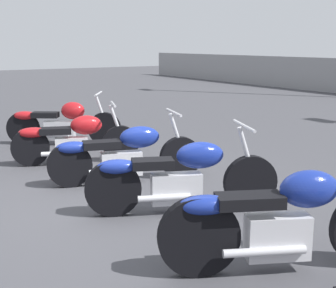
{
  "coord_description": "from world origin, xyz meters",
  "views": [
    {
      "loc": [
        4.79,
        -2.26,
        1.87
      ],
      "look_at": [
        0.0,
        0.78,
        0.65
      ],
      "focal_mm": 50.0,
      "sensor_mm": 36.0,
      "label": 1
    }
  ],
  "objects_px": {
    "motorcycle_slot_2": "(123,154)",
    "motorcycle_slot_3": "(180,176)",
    "motorcycle_slot_0": "(61,123)",
    "motorcycle_slot_1": "(73,139)",
    "motorcycle_slot_4": "(282,220)"
  },
  "relations": [
    {
      "from": "motorcycle_slot_0",
      "to": "motorcycle_slot_3",
      "type": "bearing_deg",
      "value": 31.84
    },
    {
      "from": "motorcycle_slot_0",
      "to": "motorcycle_slot_3",
      "type": "distance_m",
      "value": 4.2
    },
    {
      "from": "motorcycle_slot_1",
      "to": "motorcycle_slot_3",
      "type": "relative_size",
      "value": 0.92
    },
    {
      "from": "motorcycle_slot_1",
      "to": "motorcycle_slot_2",
      "type": "height_order",
      "value": "motorcycle_slot_2"
    },
    {
      "from": "motorcycle_slot_3",
      "to": "motorcycle_slot_4",
      "type": "bearing_deg",
      "value": 20.79
    },
    {
      "from": "motorcycle_slot_1",
      "to": "motorcycle_slot_4",
      "type": "distance_m",
      "value": 4.34
    },
    {
      "from": "motorcycle_slot_0",
      "to": "motorcycle_slot_4",
      "type": "xyz_separation_m",
      "value": [
        5.82,
        -0.2,
        0.04
      ]
    },
    {
      "from": "motorcycle_slot_2",
      "to": "motorcycle_slot_3",
      "type": "relative_size",
      "value": 1.01
    },
    {
      "from": "motorcycle_slot_0",
      "to": "motorcycle_slot_1",
      "type": "bearing_deg",
      "value": 20.85
    },
    {
      "from": "motorcycle_slot_0",
      "to": "motorcycle_slot_3",
      "type": "height_order",
      "value": "motorcycle_slot_3"
    },
    {
      "from": "motorcycle_slot_1",
      "to": "motorcycle_slot_3",
      "type": "xyz_separation_m",
      "value": [
        2.71,
        0.2,
        0.02
      ]
    },
    {
      "from": "motorcycle_slot_0",
      "to": "motorcycle_slot_4",
      "type": "relative_size",
      "value": 0.93
    },
    {
      "from": "motorcycle_slot_4",
      "to": "motorcycle_slot_0",
      "type": "bearing_deg",
      "value": -156.72
    },
    {
      "from": "motorcycle_slot_2",
      "to": "motorcycle_slot_0",
      "type": "bearing_deg",
      "value": -166.41
    },
    {
      "from": "motorcycle_slot_2",
      "to": "motorcycle_slot_3",
      "type": "height_order",
      "value": "motorcycle_slot_3"
    }
  ]
}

